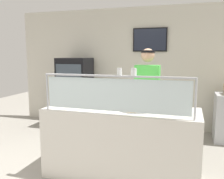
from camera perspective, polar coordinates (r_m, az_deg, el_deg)
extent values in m
plane|color=gray|center=(4.15, 4.50, -15.51)|extent=(12.00, 12.00, 0.00)
cube|color=beige|center=(5.57, 8.87, 4.86)|extent=(6.44, 0.08, 2.70)
cube|color=black|center=(5.51, 8.81, 11.37)|extent=(0.74, 0.04, 0.51)
cube|color=#1E2333|center=(5.49, 8.78, 11.39)|extent=(0.69, 0.01, 0.46)
cube|color=silver|center=(3.42, 2.17, -12.27)|extent=(2.04, 0.76, 0.95)
cylinder|color=#B2B5BC|center=(3.32, -14.83, -0.43)|extent=(0.02, 0.02, 0.48)
cylinder|color=#B2B5BC|center=(2.81, 18.88, -2.16)|extent=(0.02, 0.02, 0.48)
cube|color=silver|center=(2.93, 0.58, -1.28)|extent=(1.78, 0.01, 0.40)
cube|color=#B2B5BC|center=(2.90, 0.59, 3.16)|extent=(1.84, 0.06, 0.02)
cylinder|color=#9EA0A8|center=(3.23, 5.56, -4.61)|extent=(0.47, 0.47, 0.01)
cylinder|color=tan|center=(3.23, 5.56, -4.35)|extent=(0.45, 0.45, 0.02)
cylinder|color=gold|center=(3.22, 5.57, -4.15)|extent=(0.39, 0.39, 0.01)
cube|color=#ADAFB7|center=(3.20, 5.98, -4.14)|extent=(0.10, 0.29, 0.01)
cylinder|color=white|center=(2.88, 1.74, 3.99)|extent=(0.06, 0.06, 0.07)
cylinder|color=white|center=(2.88, 1.74, 3.79)|extent=(0.05, 0.05, 0.04)
cylinder|color=silver|center=(2.88, 1.75, 4.83)|extent=(0.06, 0.06, 0.02)
cylinder|color=white|center=(2.84, 5.09, 3.92)|extent=(0.07, 0.07, 0.07)
cylinder|color=red|center=(2.84, 5.08, 3.71)|extent=(0.06, 0.06, 0.05)
cylinder|color=silver|center=(2.84, 5.10, 4.81)|extent=(0.06, 0.06, 0.02)
cylinder|color=#23232D|center=(4.08, 6.45, -8.87)|extent=(0.13, 0.13, 0.95)
cylinder|color=#23232D|center=(4.05, 9.54, -9.08)|extent=(0.13, 0.13, 0.95)
cube|color=#4CD14C|center=(3.91, 8.21, 1.59)|extent=(0.38, 0.21, 0.55)
sphere|color=tan|center=(3.88, 8.34, 7.91)|extent=(0.21, 0.21, 0.21)
cylinder|color=black|center=(3.88, 8.36, 8.76)|extent=(0.21, 0.21, 0.04)
cylinder|color=tan|center=(3.68, 10.38, -0.37)|extent=(0.08, 0.34, 0.08)
cube|color=black|center=(5.71, -8.55, -0.69)|extent=(0.70, 0.59, 1.58)
cube|color=#38424C|center=(5.43, -9.98, -0.84)|extent=(0.60, 0.02, 1.27)
cylinder|color=blue|center=(5.62, -11.24, -0.09)|extent=(0.06, 0.06, 0.20)
cylinder|color=green|center=(5.55, -10.07, -0.15)|extent=(0.06, 0.06, 0.20)
cylinder|color=red|center=(5.50, -8.86, -0.21)|extent=(0.06, 0.06, 0.20)
cylinder|color=blue|center=(5.44, -7.64, -0.28)|extent=(0.06, 0.06, 0.20)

